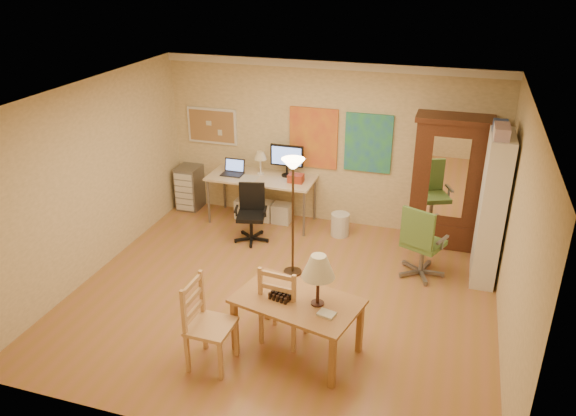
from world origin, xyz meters
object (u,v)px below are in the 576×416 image
(bookshelf, at_px, (491,209))
(office_chair_green, at_px, (421,257))
(office_chair_black, at_px, (251,226))
(armoire, at_px, (447,190))
(dining_table, at_px, (305,291))
(computer_desk, at_px, (264,194))

(bookshelf, bearing_deg, office_chair_green, -162.95)
(office_chair_green, bearing_deg, bookshelf, 17.05)
(office_chair_black, height_order, armoire, armoire)
(dining_table, relative_size, office_chair_green, 1.41)
(bookshelf, bearing_deg, computer_desk, 167.30)
(computer_desk, xyz_separation_m, armoire, (2.94, 0.08, 0.40))
(dining_table, bearing_deg, bookshelf, 50.51)
(computer_desk, bearing_deg, bookshelf, -12.70)
(armoire, bearing_deg, office_chair_black, -164.28)
(computer_desk, relative_size, bookshelf, 0.85)
(dining_table, bearing_deg, armoire, 67.62)
(computer_desk, distance_m, office_chair_black, 0.78)
(computer_desk, xyz_separation_m, bookshelf, (3.55, -0.80, 0.55))
(armoire, xyz_separation_m, bookshelf, (0.62, -0.88, 0.15))
(computer_desk, bearing_deg, dining_table, -63.23)
(dining_table, distance_m, office_chair_green, 2.44)
(office_chair_black, xyz_separation_m, armoire, (2.90, 0.82, 0.65))
(dining_table, xyz_separation_m, computer_desk, (-1.60, 3.17, -0.32))
(computer_desk, relative_size, office_chair_green, 1.64)
(computer_desk, relative_size, office_chair_black, 1.94)
(bookshelf, bearing_deg, dining_table, -129.49)
(dining_table, xyz_separation_m, armoire, (1.34, 3.25, 0.08))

